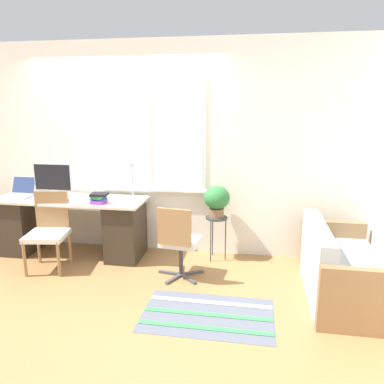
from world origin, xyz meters
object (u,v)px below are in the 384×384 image
mouse (67,200)px  plant_stand (217,221)px  desk_lamp (132,174)px  book_stack (99,198)px  monitor (53,179)px  keyboard (44,200)px  desk_chair_wooden (49,229)px  potted_plant (217,199)px  office_chair_swivel (179,241)px  couch_loveseat (340,272)px  laptop (20,192)px

mouse → plant_stand: 1.86m
desk_lamp → book_stack: bearing=-134.6°
monitor → keyboard: size_ratio=1.19×
book_stack → desk_chair_wooden: (-0.54, -0.26, -0.34)m
monitor → desk_chair_wooden: bearing=-69.7°
desk_chair_wooden → potted_plant: 2.04m
desk_lamp → office_chair_swivel: size_ratio=0.55×
desk_chair_wooden → plant_stand: size_ratio=1.64×
monitor → potted_plant: size_ratio=1.30×
keyboard → office_chair_swivel: 1.80m
mouse → potted_plant: (1.81, 0.32, 0.01)m
couch_loveseat → office_chair_swivel: bearing=86.0°
plant_stand → office_chair_swivel: bearing=-119.5°
couch_loveseat → mouse: bearing=82.4°
laptop → couch_loveseat: (3.89, -0.59, -0.53)m
mouse → couch_loveseat: size_ratio=0.05×
desk_lamp → couch_loveseat: 2.65m
keyboard → couch_loveseat: keyboard is taller
desk_lamp → plant_stand: 1.22m
laptop → couch_loveseat: laptop is taller
book_stack → desk_chair_wooden: size_ratio=0.24×
office_chair_swivel → potted_plant: potted_plant is taller
desk_chair_wooden → plant_stand: desk_chair_wooden is taller
desk_lamp → potted_plant: desk_lamp is taller
office_chair_swivel → plant_stand: (0.35, 0.62, 0.05)m
plant_stand → laptop: bearing=-176.6°
plant_stand → mouse: bearing=-169.9°
laptop → mouse: bearing=-12.9°
desk_chair_wooden → office_chair_swivel: size_ratio=1.06×
desk_chair_wooden → office_chair_swivel: (1.58, -0.05, -0.03)m
plant_stand → potted_plant: size_ratio=1.41×
keyboard → potted_plant: (2.10, 0.33, 0.02)m
book_stack → office_chair_swivel: book_stack is taller
desk_chair_wooden → monitor: bearing=101.4°
desk_lamp → desk_chair_wooden: (-0.85, -0.58, -0.58)m
laptop → office_chair_swivel: bearing=-12.0°
mouse → office_chair_swivel: office_chair_swivel is taller
laptop → mouse: 0.77m
desk_lamp → office_chair_swivel: bearing=-40.9°
monitor → desk_lamp: size_ratio=1.09×
couch_loveseat → plant_stand: 1.55m
desk_lamp → couch_loveseat: desk_lamp is taller
couch_loveseat → potted_plant: 1.61m
book_stack → plant_stand: size_ratio=0.39×
book_stack → plant_stand: bearing=12.7°
book_stack → potted_plant: size_ratio=0.55×
couch_loveseat → laptop: bearing=81.4°
monitor → keyboard: bearing=-85.8°
monitor → mouse: 0.45m
keyboard → book_stack: book_stack is taller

